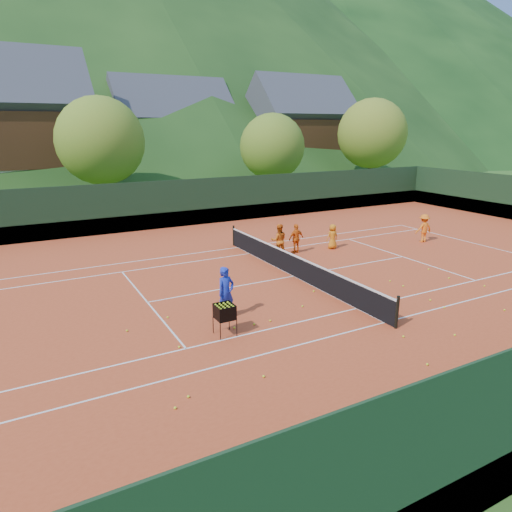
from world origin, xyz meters
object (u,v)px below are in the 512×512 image
student_c (333,237)px  chalet_mid (172,138)px  ball_hopper (225,312)px  student_d (424,228)px  student_b (296,239)px  tennis_net (294,265)px  chalet_left (6,133)px  coach (226,293)px  student_a (279,240)px  chalet_right (299,135)px

student_c → chalet_mid: 31.43m
chalet_mid → ball_hopper: bearing=-106.2°
student_d → chalet_mid: (-3.63, 32.32, 4.19)m
student_b → ball_hopper: student_b is taller
tennis_net → student_d: bearing=9.9°
ball_hopper → chalet_left: 34.52m
coach → chalet_left: (-5.56, 32.67, 4.73)m
tennis_net → chalet_mid: size_ratio=0.95×
coach → student_d: 14.72m
coach → student_b: coach is taller
student_c → ball_hopper: size_ratio=1.31×
student_d → chalet_left: 34.80m
student_a → chalet_right: 33.30m
coach → tennis_net: 5.19m
chalet_left → chalet_mid: chalet_left is taller
student_b → chalet_left: (-12.13, 26.89, 4.87)m
ball_hopper → chalet_mid: chalet_mid is taller
ball_hopper → coach: bearing=63.3°
student_a → ball_hopper: student_a is taller
student_a → chalet_right: size_ratio=0.14×
chalet_left → tennis_net: bearing=-71.6°
student_a → chalet_left: bearing=-47.1°
student_c → tennis_net: student_c is taller
coach → tennis_net: bearing=15.9°
tennis_net → chalet_left: (-10.00, 30.00, 5.13)m
tennis_net → chalet_left: 32.04m
student_c → student_d: 5.49m
student_c → chalet_right: bearing=-118.3°
student_a → student_b: bearing=-153.0°
student_c → chalet_right: (15.72, 27.09, 4.58)m
student_a → chalet_left: (-11.03, 27.01, 4.81)m
student_c → ball_hopper: (-9.29, -6.72, 0.09)m
ball_hopper → chalet_right: size_ratio=0.08×
chalet_right → chalet_mid: bearing=164.1°
chalet_left → chalet_mid: size_ratio=1.09×
coach → tennis_net: (4.44, 2.67, -0.40)m
coach → ball_hopper: coach is taller
student_b → chalet_mid: size_ratio=0.12×
student_c → tennis_net: (-4.28, -2.91, -0.15)m
student_d → ball_hopper: 15.64m
student_b → chalet_mid: 31.41m
student_b → tennis_net: bearing=51.1°
coach → student_a: 7.87m
student_a → student_d: bearing=-168.0°
coach → student_b: bearing=26.2°
student_d → chalet_right: chalet_right is taller
ball_hopper → chalet_right: (25.01, 33.81, 4.49)m
student_b → student_d: student_d is taller
coach → student_b: (6.57, 5.78, -0.15)m
ball_hopper → student_b: bearing=44.1°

